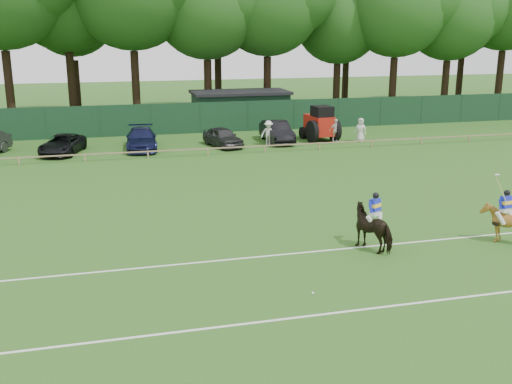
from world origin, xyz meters
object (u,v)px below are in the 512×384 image
object	(u,v)px
hatch_grey	(223,137)
estate_black	(277,132)
spectator_left	(268,133)
spectator_mid	(335,131)
polo_ball	(313,293)
horse_dark	(374,228)
horse_chestnut	(504,223)
sedan_navy	(141,139)
spectator_right	(361,130)
utility_shed	(240,108)
tractor	(320,124)
suv_black	(62,144)

from	to	relation	value
hatch_grey	estate_black	size ratio (longest dim) A/B	0.86
spectator_left	spectator_mid	world-z (taller)	spectator_left
spectator_mid	polo_ball	distance (m)	27.07
hatch_grey	spectator_mid	xyz separation A→B (m)	(8.47, -0.48, 0.19)
horse_dark	horse_chestnut	bearing A→B (deg)	145.25
sedan_navy	spectator_mid	xyz separation A→B (m)	(14.24, -0.89, 0.15)
spectator_left	polo_ball	size ratio (longest dim) A/B	20.10
sedan_navy	spectator_left	bearing A→B (deg)	-1.27
sedan_navy	horse_dark	bearing A→B (deg)	-68.60
spectator_right	utility_shed	size ratio (longest dim) A/B	0.21
utility_shed	horse_chestnut	bearing A→B (deg)	-83.95
hatch_grey	estate_black	xyz separation A→B (m)	(4.30, 0.78, 0.09)
horse_chestnut	hatch_grey	world-z (taller)	horse_chestnut
spectator_right	horse_chestnut	bearing A→B (deg)	-60.56
spectator_left	tractor	world-z (taller)	tractor
sedan_navy	hatch_grey	bearing A→B (deg)	-0.71
suv_black	utility_shed	bearing A→B (deg)	47.78
suv_black	utility_shed	world-z (taller)	utility_shed
horse_dark	utility_shed	size ratio (longest dim) A/B	0.24
spectator_right	tractor	distance (m)	3.06
spectator_right	hatch_grey	bearing A→B (deg)	-144.94
sedan_navy	utility_shed	xyz separation A→B (m)	(9.19, 8.83, 0.79)
spectator_left	sedan_navy	bearing A→B (deg)	172.82
hatch_grey	tractor	world-z (taller)	tractor
tractor	polo_ball	bearing A→B (deg)	-116.68
horse_chestnut	tractor	bearing A→B (deg)	-101.53
utility_shed	tractor	bearing A→B (deg)	-63.89
spectator_left	tractor	distance (m)	4.44
polo_ball	tractor	world-z (taller)	tractor
sedan_navy	utility_shed	distance (m)	12.77
horse_chestnut	spectator_mid	xyz separation A→B (m)	(1.68, 22.15, 0.09)
estate_black	utility_shed	world-z (taller)	utility_shed
sedan_navy	hatch_grey	xyz separation A→B (m)	(5.77, -0.41, -0.04)
estate_black	polo_ball	xyz separation A→B (m)	(-6.46, -26.14, -0.74)
suv_black	sedan_navy	xyz separation A→B (m)	(5.33, 0.27, 0.09)
horse_chestnut	spectator_right	distance (m)	22.24
horse_chestnut	hatch_grey	bearing A→B (deg)	-82.67
hatch_grey	horse_dark	bearing A→B (deg)	-101.66
suv_black	estate_black	world-z (taller)	estate_black
spectator_right	spectator_mid	bearing A→B (deg)	-147.47
horse_chestnut	spectator_left	world-z (taller)	spectator_left
hatch_grey	estate_black	world-z (taller)	estate_black
spectator_right	polo_ball	xyz separation A→B (m)	(-12.59, -24.66, -0.85)
sedan_navy	spectator_left	size ratio (longest dim) A/B	2.83
horse_chestnut	spectator_right	size ratio (longest dim) A/B	0.89
horse_dark	spectator_left	xyz separation A→B (m)	(1.81, 21.65, 0.05)
hatch_grey	suv_black	bearing A→B (deg)	163.68
hatch_grey	tractor	xyz separation A→B (m)	(7.66, 0.57, 0.56)
estate_black	tractor	bearing A→B (deg)	-2.72
estate_black	utility_shed	size ratio (longest dim) A/B	0.57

